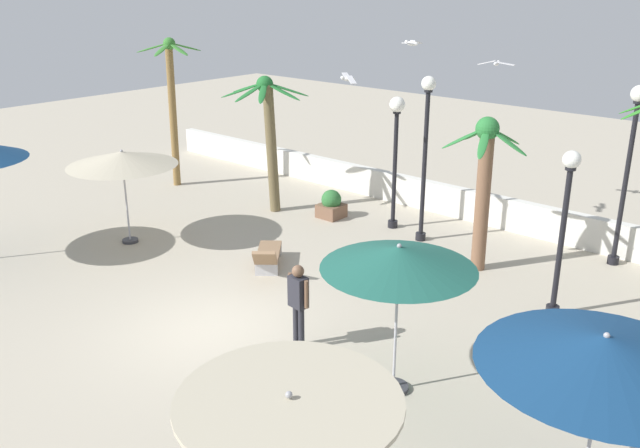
{
  "coord_description": "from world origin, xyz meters",
  "views": [
    {
      "loc": [
        9.86,
        -7.93,
        6.81
      ],
      "look_at": [
        0.0,
        3.3,
        1.4
      ],
      "focal_mm": 38.4,
      "sensor_mm": 36.0,
      "label": 1
    }
  ],
  "objects_px": {
    "patio_umbrella_3": "(289,414)",
    "guest_0": "(298,298)",
    "palm_tree_3": "(172,95)",
    "lamp_post_1": "(396,140)",
    "patio_umbrella_1": "(122,159)",
    "lamp_post_2": "(564,216)",
    "seagull_0": "(497,63)",
    "seagull_2": "(348,78)",
    "lamp_post_3": "(426,141)",
    "lamp_post_0": "(630,153)",
    "planter": "(331,205)",
    "palm_tree_1": "(484,177)",
    "palm_tree_2": "(269,125)",
    "patio_umbrella_2": "(604,352)",
    "lounge_chair_0": "(268,255)",
    "seagull_1": "(412,43)",
    "patio_umbrella_4": "(399,259)"
  },
  "relations": [
    {
      "from": "lamp_post_2",
      "to": "seagull_1",
      "type": "xyz_separation_m",
      "value": [
        -5.36,
        2.18,
        2.97
      ]
    },
    {
      "from": "palm_tree_3",
      "to": "lamp_post_2",
      "type": "bearing_deg",
      "value": -3.04
    },
    {
      "from": "lamp_post_0",
      "to": "planter",
      "type": "bearing_deg",
      "value": -165.44
    },
    {
      "from": "lamp_post_2",
      "to": "guest_0",
      "type": "relative_size",
      "value": 2.08
    },
    {
      "from": "patio_umbrella_1",
      "to": "lamp_post_1",
      "type": "bearing_deg",
      "value": 50.44
    },
    {
      "from": "patio_umbrella_3",
      "to": "lamp_post_2",
      "type": "height_order",
      "value": "lamp_post_2"
    },
    {
      "from": "patio_umbrella_3",
      "to": "planter",
      "type": "relative_size",
      "value": 3.13
    },
    {
      "from": "patio_umbrella_4",
      "to": "guest_0",
      "type": "relative_size",
      "value": 1.59
    },
    {
      "from": "patio_umbrella_1",
      "to": "lamp_post_2",
      "type": "relative_size",
      "value": 0.8
    },
    {
      "from": "patio_umbrella_3",
      "to": "lamp_post_3",
      "type": "height_order",
      "value": "lamp_post_3"
    },
    {
      "from": "palm_tree_3",
      "to": "lamp_post_0",
      "type": "xyz_separation_m",
      "value": [
        13.82,
        2.92,
        -0.24
      ]
    },
    {
      "from": "palm_tree_1",
      "to": "seagull_1",
      "type": "bearing_deg",
      "value": 160.23
    },
    {
      "from": "patio_umbrella_4",
      "to": "palm_tree_1",
      "type": "bearing_deg",
      "value": 105.11
    },
    {
      "from": "palm_tree_1",
      "to": "palm_tree_2",
      "type": "relative_size",
      "value": 0.92
    },
    {
      "from": "patio_umbrella_3",
      "to": "patio_umbrella_4",
      "type": "relative_size",
      "value": 0.97
    },
    {
      "from": "lounge_chair_0",
      "to": "seagull_1",
      "type": "relative_size",
      "value": 1.77
    },
    {
      "from": "lamp_post_0",
      "to": "guest_0",
      "type": "bearing_deg",
      "value": -110.91
    },
    {
      "from": "lamp_post_3",
      "to": "planter",
      "type": "distance_m",
      "value": 3.9
    },
    {
      "from": "patio_umbrella_4",
      "to": "lamp_post_2",
      "type": "bearing_deg",
      "value": 78.81
    },
    {
      "from": "seagull_2",
      "to": "seagull_1",
      "type": "bearing_deg",
      "value": 66.45
    },
    {
      "from": "lamp_post_1",
      "to": "seagull_0",
      "type": "height_order",
      "value": "seagull_0"
    },
    {
      "from": "palm_tree_3",
      "to": "lamp_post_3",
      "type": "bearing_deg",
      "value": 6.88
    },
    {
      "from": "patio_umbrella_3",
      "to": "seagull_2",
      "type": "bearing_deg",
      "value": 125.96
    },
    {
      "from": "seagull_1",
      "to": "planter",
      "type": "distance_m",
      "value": 5.35
    },
    {
      "from": "palm_tree_3",
      "to": "lounge_chair_0",
      "type": "relative_size",
      "value": 2.77
    },
    {
      "from": "palm_tree_1",
      "to": "seagull_0",
      "type": "bearing_deg",
      "value": 116.35
    },
    {
      "from": "palm_tree_3",
      "to": "lamp_post_1",
      "type": "xyz_separation_m",
      "value": [
        8.08,
        1.43,
        -0.54
      ]
    },
    {
      "from": "patio_umbrella_3",
      "to": "guest_0",
      "type": "distance_m",
      "value": 5.69
    },
    {
      "from": "patio_umbrella_4",
      "to": "lamp_post_3",
      "type": "distance_m",
      "value": 7.4
    },
    {
      "from": "patio_umbrella_2",
      "to": "lounge_chair_0",
      "type": "xyz_separation_m",
      "value": [
        -8.98,
        2.96,
        -2.07
      ]
    },
    {
      "from": "lamp_post_3",
      "to": "palm_tree_3",
      "type": "bearing_deg",
      "value": -173.12
    },
    {
      "from": "lounge_chair_0",
      "to": "seagull_0",
      "type": "distance_m",
      "value": 8.94
    },
    {
      "from": "lamp_post_1",
      "to": "lamp_post_3",
      "type": "distance_m",
      "value": 1.23
    },
    {
      "from": "seagull_1",
      "to": "lamp_post_3",
      "type": "bearing_deg",
      "value": -22.51
    },
    {
      "from": "patio_umbrella_1",
      "to": "lamp_post_2",
      "type": "distance_m",
      "value": 11.01
    },
    {
      "from": "lamp_post_1",
      "to": "seagull_2",
      "type": "height_order",
      "value": "seagull_2"
    },
    {
      "from": "seagull_0",
      "to": "seagull_2",
      "type": "bearing_deg",
      "value": -107.02
    },
    {
      "from": "patio_umbrella_4",
      "to": "palm_tree_2",
      "type": "xyz_separation_m",
      "value": [
        -8.63,
        5.57,
        0.18
      ]
    },
    {
      "from": "patio_umbrella_2",
      "to": "seagull_2",
      "type": "distance_m",
      "value": 10.69
    },
    {
      "from": "lamp_post_0",
      "to": "lounge_chair_0",
      "type": "xyz_separation_m",
      "value": [
        -6.29,
        -5.99,
        -2.47
      ]
    },
    {
      "from": "lamp_post_2",
      "to": "seagull_0",
      "type": "height_order",
      "value": "seagull_0"
    },
    {
      "from": "patio_umbrella_2",
      "to": "seagull_1",
      "type": "relative_size",
      "value": 3.11
    },
    {
      "from": "lamp_post_1",
      "to": "seagull_2",
      "type": "distance_m",
      "value": 2.51
    },
    {
      "from": "lamp_post_2",
      "to": "seagull_2",
      "type": "height_order",
      "value": "seagull_2"
    },
    {
      "from": "palm_tree_2",
      "to": "patio_umbrella_4",
      "type": "bearing_deg",
      "value": -32.82
    },
    {
      "from": "lounge_chair_0",
      "to": "seagull_1",
      "type": "height_order",
      "value": "seagull_1"
    },
    {
      "from": "palm_tree_3",
      "to": "lamp_post_1",
      "type": "distance_m",
      "value": 8.23
    },
    {
      "from": "lamp_post_1",
      "to": "lamp_post_2",
      "type": "bearing_deg",
      "value": -20.69
    },
    {
      "from": "patio_umbrella_2",
      "to": "palm_tree_1",
      "type": "bearing_deg",
      "value": 128.62
    },
    {
      "from": "lounge_chair_0",
      "to": "planter",
      "type": "height_order",
      "value": "planter"
    }
  ]
}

